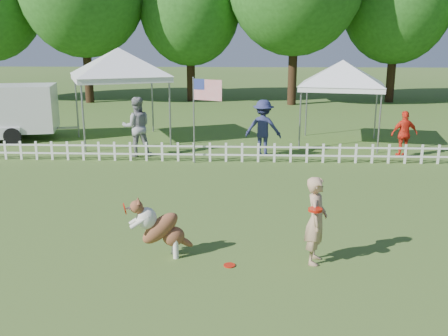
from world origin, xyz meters
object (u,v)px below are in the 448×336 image
at_px(flag_pole, 194,121).
at_px(handler, 316,220).
at_px(frisbee_on_turf, 229,265).
at_px(spectator_b, 263,128).
at_px(dog, 161,228).
at_px(cargo_trailer, 3,112).
at_px(spectator_c, 404,134).
at_px(canopy_tent_right, 341,103).
at_px(spectator_a, 137,127).
at_px(canopy_tent_left, 121,96).

bearing_deg(flag_pole, handler, -44.50).
bearing_deg(flag_pole, frisbee_on_turf, -55.84).
bearing_deg(handler, frisbee_on_turf, 112.08).
xyz_separation_m(frisbee_on_turf, spectator_b, (0.82, 8.34, 0.90)).
height_order(frisbee_on_turf, spectator_b, spectator_b).
bearing_deg(dog, cargo_trailer, 109.78).
bearing_deg(spectator_c, cargo_trailer, -17.95).
relative_size(canopy_tent_right, spectator_b, 1.61).
bearing_deg(frisbee_on_turf, dog, 166.28).
relative_size(spectator_b, spectator_c, 1.21).
xyz_separation_m(frisbee_on_turf, spectator_a, (-3.27, 8.05, 0.95)).
xyz_separation_m(cargo_trailer, spectator_c, (14.23, -2.21, -0.30)).
bearing_deg(spectator_b, canopy_tent_left, -11.83).
relative_size(frisbee_on_turf, cargo_trailer, 0.04).
height_order(frisbee_on_turf, cargo_trailer, cargo_trailer).
distance_m(canopy_tent_left, cargo_trailer, 4.55).
bearing_deg(cargo_trailer, canopy_tent_right, -13.89).
relative_size(frisbee_on_turf, spectator_a, 0.10).
distance_m(handler, cargo_trailer, 14.57).
distance_m(cargo_trailer, spectator_a, 6.11).
distance_m(canopy_tent_right, flag_pole, 5.88).
bearing_deg(spectator_b, spectator_a, 14.83).
height_order(dog, cargo_trailer, cargo_trailer).
bearing_deg(spectator_c, handler, 55.03).
bearing_deg(spectator_c, canopy_tent_right, -58.79).
bearing_deg(spectator_a, cargo_trailer, -39.91).
relative_size(canopy_tent_right, spectator_a, 1.52).
xyz_separation_m(handler, frisbee_on_turf, (-1.45, -0.22, -0.75)).
xyz_separation_m(cargo_trailer, spectator_a, (5.60, -2.45, -0.08)).
height_order(canopy_tent_right, spectator_b, canopy_tent_right).
bearing_deg(cargo_trailer, dog, -66.05).
bearing_deg(dog, canopy_tent_right, 47.01).
xyz_separation_m(handler, flag_pole, (-2.77, 6.94, 0.56)).
bearing_deg(cargo_trailer, spectator_a, -36.60).
bearing_deg(spectator_b, canopy_tent_right, -134.58).
height_order(dog, spectator_a, spectator_a).
height_order(handler, canopy_tent_right, canopy_tent_right).
bearing_deg(canopy_tent_left, canopy_tent_right, -23.80).
distance_m(cargo_trailer, flag_pole, 8.26).
bearing_deg(handler, spectator_c, -12.41).
xyz_separation_m(dog, flag_pole, (-0.12, 6.87, 0.77)).
bearing_deg(dog, frisbee_on_turf, -30.89).
bearing_deg(canopy_tent_right, cargo_trailer, -169.58).
distance_m(cargo_trailer, spectator_b, 9.93).
bearing_deg(canopy_tent_left, handler, -82.88).
xyz_separation_m(spectator_b, spectator_c, (4.54, -0.06, -0.16)).
distance_m(dog, flag_pole, 6.92).
height_order(dog, canopy_tent_left, canopy_tent_left).
xyz_separation_m(dog, spectator_a, (-2.07, 7.76, 0.41)).
bearing_deg(handler, canopy_tent_right, 1.14).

